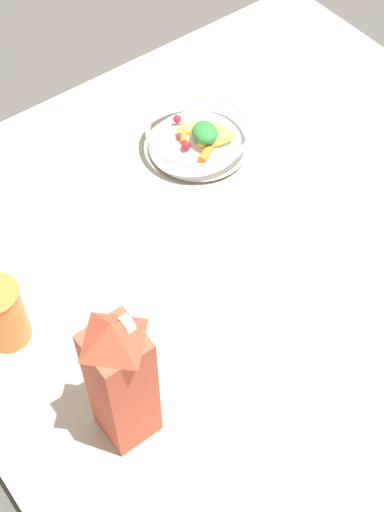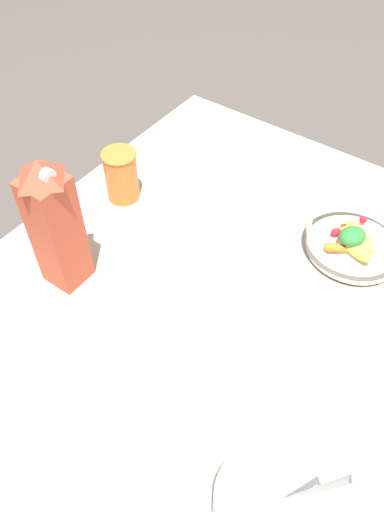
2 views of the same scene
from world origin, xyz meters
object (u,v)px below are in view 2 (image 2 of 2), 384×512
Objects in this scene: milk_carton at (55,224)px; drinking_cup at (121,174)px; yogurt_tub at (265,508)px; fruit_bowl at (356,240)px.

milk_carton reaches higher than drinking_cup.
yogurt_tub is 2.19× the size of drinking_cup.
yogurt_tub is at bearing -169.13° from fruit_bowl.
yogurt_tub is (-0.16, -0.52, -0.08)m from milk_carton.
fruit_bowl is 1.70× the size of drinking_cup.
milk_carton is at bearing 131.89° from fruit_bowl.
drinking_cup is (0.24, 0.06, -0.08)m from milk_carton.
drinking_cup reaches higher than fruit_bowl.
milk_carton is 1.07× the size of yogurt_tub.
drinking_cup is at bearing 106.22° from fruit_bowl.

